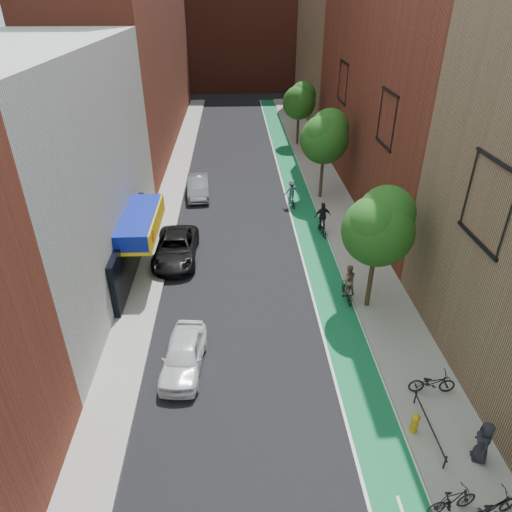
{
  "coord_description": "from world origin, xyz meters",
  "views": [
    {
      "loc": [
        -0.95,
        -8.45,
        14.06
      ],
      "look_at": [
        0.1,
        12.86,
        1.5
      ],
      "focal_mm": 32.0,
      "sensor_mm": 36.0,
      "label": 1
    }
  ],
  "objects": [
    {
      "name": "ground",
      "position": [
        0.0,
        0.0,
        0.0
      ],
      "size": [
        160.0,
        160.0,
        0.0
      ],
      "primitive_type": "plane",
      "color": "black",
      "rests_on": "ground"
    },
    {
      "name": "bike_lane",
      "position": [
        4.0,
        26.0,
        0.01
      ],
      "size": [
        2.0,
        68.0,
        0.01
      ],
      "primitive_type": "cube",
      "color": "#126737",
      "rests_on": "ground"
    },
    {
      "name": "sidewalk_left",
      "position": [
        -6.0,
        26.0,
        0.07
      ],
      "size": [
        2.0,
        68.0,
        0.15
      ],
      "primitive_type": "cube",
      "color": "gray",
      "rests_on": "ground"
    },
    {
      "name": "sidewalk_right",
      "position": [
        6.5,
        26.0,
        0.07
      ],
      "size": [
        3.0,
        68.0,
        0.15
      ],
      "primitive_type": "cube",
      "color": "gray",
      "rests_on": "ground"
    },
    {
      "name": "building_left_white",
      "position": [
        -11.0,
        14.0,
        6.0
      ],
      "size": [
        8.0,
        20.0,
        12.0
      ],
      "primitive_type": "cube",
      "color": "silver",
      "rests_on": "ground"
    },
    {
      "name": "building_left_far_red",
      "position": [
        -11.0,
        42.0,
        11.0
      ],
      "size": [
        8.0,
        36.0,
        22.0
      ],
      "primitive_type": "cube",
      "color": "maroon",
      "rests_on": "ground"
    },
    {
      "name": "building_right_mid_red",
      "position": [
        12.0,
        26.0,
        11.0
      ],
      "size": [
        8.0,
        28.0,
        22.0
      ],
      "primitive_type": "cube",
      "color": "maroon",
      "rests_on": "ground"
    },
    {
      "name": "building_right_far_tan",
      "position": [
        12.0,
        50.0,
        9.0
      ],
      "size": [
        8.0,
        20.0,
        18.0
      ],
      "primitive_type": "cube",
      "color": "#8C6B4C",
      "rests_on": "ground"
    },
    {
      "name": "building_far_closure",
      "position": [
        0.0,
        72.0,
        10.0
      ],
      "size": [
        30.0,
        14.0,
        20.0
      ],
      "primitive_type": "cube",
      "color": "maroon",
      "rests_on": "ground"
    },
    {
      "name": "tree_near",
      "position": [
        5.65,
        10.02,
        4.66
      ],
      "size": [
        3.4,
        3.36,
        6.42
      ],
      "color": "#332619",
      "rests_on": "ground"
    },
    {
      "name": "tree_mid",
      "position": [
        5.65,
        24.02,
        4.89
      ],
      "size": [
        3.55,
        3.53,
        6.74
      ],
      "color": "#332619",
      "rests_on": "ground"
    },
    {
      "name": "tree_far",
      "position": [
        5.65,
        38.02,
        4.5
      ],
      "size": [
        3.3,
        3.25,
        6.21
      ],
      "color": "#332619",
      "rests_on": "ground"
    },
    {
      "name": "parked_car_white",
      "position": [
        -3.3,
        6.14,
        0.69
      ],
      "size": [
        1.96,
        4.19,
        1.39
      ],
      "primitive_type": "imported",
      "rotation": [
        0.0,
        0.0,
        -0.08
      ],
      "color": "white",
      "rests_on": "ground"
    },
    {
      "name": "parked_car_black",
      "position": [
        -4.55,
        15.31,
        0.73
      ],
      "size": [
        2.45,
        5.29,
        1.47
      ],
      "primitive_type": "imported",
      "rotation": [
        0.0,
        0.0,
        -0.0
      ],
      "color": "black",
      "rests_on": "ground"
    },
    {
      "name": "parked_car_silver",
      "position": [
        -3.81,
        24.98,
        0.75
      ],
      "size": [
        1.88,
        4.65,
        1.5
      ],
      "primitive_type": "imported",
      "rotation": [
        0.0,
        0.0,
        0.07
      ],
      "color": "gray",
      "rests_on": "ground"
    },
    {
      "name": "cyclist_lane_near",
      "position": [
        4.7,
        10.69,
        0.87
      ],
      "size": [
        0.87,
        1.7,
        2.05
      ],
      "rotation": [
        0.0,
        0.0,
        3.22
      ],
      "color": "black",
      "rests_on": "ground"
    },
    {
      "name": "cyclist_lane_mid",
      "position": [
        4.7,
        18.05,
        0.92
      ],
      "size": [
        1.16,
        1.62,
        2.23
      ],
      "rotation": [
        0.0,
        0.0,
        3.28
      ],
      "color": "black",
      "rests_on": "ground"
    },
    {
      "name": "cyclist_lane_far",
      "position": [
        3.2,
        22.63,
        0.95
      ],
      "size": [
        1.21,
        1.56,
        2.04
      ],
      "rotation": [
        0.0,
        0.0,
        3.39
      ],
      "color": "black",
      "rests_on": "ground"
    },
    {
      "name": "parked_bike_near",
      "position": [
        6.63,
        4.14,
        0.64
      ],
      "size": [
        1.88,
        0.72,
        0.97
      ],
      "primitive_type": "imported",
      "rotation": [
        0.0,
        0.0,
        1.53
      ],
      "color": "black",
      "rests_on": "sidewalk_right"
    },
    {
      "name": "parked_bike_mid",
      "position": [
        5.4,
        -0.62,
        0.66
      ],
      "size": [
        1.75,
        0.8,
        1.01
      ],
      "primitive_type": "imported",
      "rotation": [
        0.0,
        0.0,
        1.77
      ],
      "color": "black",
      "rests_on": "sidewalk_right"
    },
    {
      "name": "parked_bike_far",
      "position": [
        6.53,
        -0.87,
        0.63
      ],
      "size": [
        1.92,
        1.13,
        0.95
      ],
      "primitive_type": "imported",
      "rotation": [
        0.0,
        0.0,
        1.87
      ],
      "color": "black",
      "rests_on": "sidewalk_right"
    },
    {
      "name": "pedestrian",
      "position": [
        7.13,
        1.11,
        0.99
      ],
      "size": [
        0.74,
        0.94,
        1.68
      ],
      "primitive_type": "imported",
      "rotation": [
        0.0,
        0.0,
        -1.85
      ],
      "color": "black",
      "rests_on": "sidewalk_right"
    },
    {
      "name": "fire_hydrant",
      "position": [
        5.3,
        2.33,
        0.59
      ],
      "size": [
        0.29,
        0.29,
        0.83
      ],
      "color": "gold",
      "rests_on": "sidewalk_right"
    }
  ]
}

